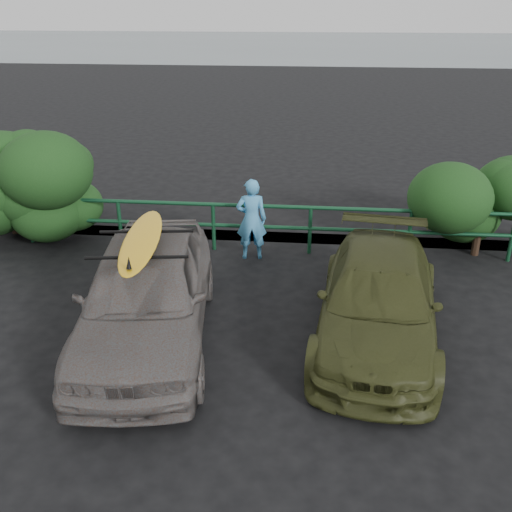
{
  "coord_description": "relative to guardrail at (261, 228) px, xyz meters",
  "views": [
    {
      "loc": [
        0.97,
        -5.89,
        4.87
      ],
      "look_at": [
        0.17,
        2.15,
        1.19
      ],
      "focal_mm": 40.0,
      "sensor_mm": 36.0,
      "label": 1
    }
  ],
  "objects": [
    {
      "name": "ground",
      "position": [
        0.0,
        -5.0,
        -0.52
      ],
      "size": [
        80.0,
        80.0,
        0.0
      ],
      "primitive_type": "plane",
      "color": "black"
    },
    {
      "name": "ocean",
      "position": [
        0.0,
        55.0,
        -0.52
      ],
      "size": [
        200.0,
        200.0,
        0.0
      ],
      "primitive_type": "plane",
      "color": "slate",
      "rests_on": "ground"
    },
    {
      "name": "guardrail",
      "position": [
        0.0,
        0.0,
        0.0
      ],
      "size": [
        14.0,
        0.08,
        1.04
      ],
      "primitive_type": null,
      "color": "#124226",
      "rests_on": "ground"
    },
    {
      "name": "shrub_left",
      "position": [
        -4.8,
        0.4,
        0.57
      ],
      "size": [
        3.2,
        2.4,
        2.19
      ],
      "primitive_type": null,
      "color": "#1B4117",
      "rests_on": "ground"
    },
    {
      "name": "shrub_right",
      "position": [
        5.0,
        0.5,
        0.51
      ],
      "size": [
        3.2,
        2.4,
        2.05
      ],
      "primitive_type": null,
      "color": "#1B4117",
      "rests_on": "ground"
    },
    {
      "name": "sedan",
      "position": [
        -1.43,
        -3.51,
        0.27
      ],
      "size": [
        2.45,
        4.85,
        1.58
      ],
      "primitive_type": "imported",
      "rotation": [
        0.0,
        0.0,
        0.13
      ],
      "color": "#5F5754",
      "rests_on": "ground"
    },
    {
      "name": "olive_vehicle",
      "position": [
        2.08,
        -3.09,
        0.12
      ],
      "size": [
        2.33,
        4.6,
        1.28
      ],
      "primitive_type": "imported",
      "rotation": [
        0.0,
        0.0,
        -0.13
      ],
      "color": "#393D1B",
      "rests_on": "ground"
    },
    {
      "name": "man",
      "position": [
        -0.17,
        -0.34,
        0.31
      ],
      "size": [
        0.65,
        0.47,
        1.67
      ],
      "primitive_type": "imported",
      "rotation": [
        0.0,
        0.0,
        3.27
      ],
      "color": "#469BD3",
      "rests_on": "ground"
    },
    {
      "name": "roof_rack",
      "position": [
        -1.43,
        -3.51,
        1.09
      ],
      "size": [
        1.54,
        1.17,
        0.05
      ],
      "primitive_type": null,
      "rotation": [
        0.0,
        0.0,
        0.13
      ],
      "color": "black",
      "rests_on": "sedan"
    },
    {
      "name": "surfboard",
      "position": [
        -1.43,
        -3.51,
        1.15
      ],
      "size": [
        0.82,
        2.51,
        0.07
      ],
      "primitive_type": "ellipsoid",
      "rotation": [
        0.0,
        0.0,
        0.13
      ],
      "color": "gold",
      "rests_on": "roof_rack"
    }
  ]
}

